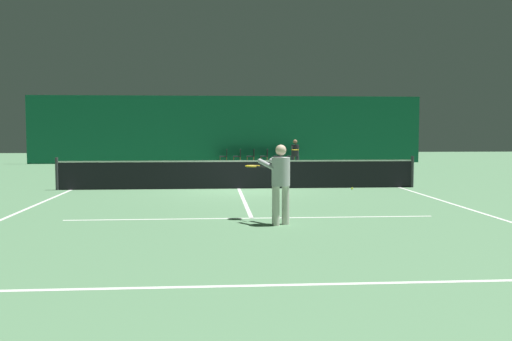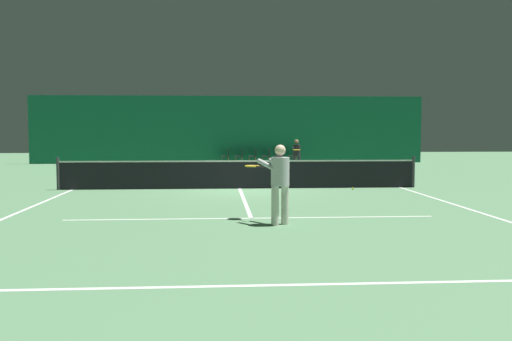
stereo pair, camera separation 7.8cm
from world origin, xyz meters
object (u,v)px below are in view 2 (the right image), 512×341
at_px(player_far, 297,153).
at_px(courtside_chair_0, 226,155).
at_px(courtside_chair_1, 240,155).
at_px(courtside_chair_2, 254,155).
at_px(tennis_ball, 353,189).
at_px(tennis_net, 239,173).
at_px(courtside_chair_4, 281,155).
at_px(player_near, 279,178).
at_px(courtside_chair_5, 294,155).
at_px(courtside_chair_3, 267,155).

height_order(player_far, courtside_chair_0, player_far).
distance_m(courtside_chair_1, courtside_chair_2, 0.79).
relative_size(courtside_chair_1, courtside_chair_2, 1.00).
bearing_deg(tennis_ball, courtside_chair_1, 102.10).
relative_size(tennis_net, courtside_chair_4, 14.29).
distance_m(tennis_net, courtside_chair_0, 14.00).
xyz_separation_m(tennis_net, player_near, (0.52, -7.29, 0.46)).
xyz_separation_m(tennis_net, courtside_chair_5, (3.75, 13.99, -0.03)).
relative_size(player_far, courtside_chair_2, 1.80).
xyz_separation_m(player_far, courtside_chair_5, (0.80, 6.76, -0.40)).
distance_m(courtside_chair_0, courtside_chair_2, 1.57).
height_order(courtside_chair_3, courtside_chair_5, same).
relative_size(player_far, courtside_chair_5, 1.80).
distance_m(courtside_chair_1, courtside_chair_5, 3.15).
bearing_deg(courtside_chair_5, tennis_ball, -0.12).
xyz_separation_m(courtside_chair_1, courtside_chair_4, (2.36, 0.00, 0.00)).
relative_size(courtside_chair_2, courtside_chair_3, 1.00).
distance_m(courtside_chair_4, tennis_ball, 14.58).
bearing_deg(player_near, tennis_ball, -57.46).
relative_size(courtside_chair_0, courtside_chair_2, 1.00).
relative_size(courtside_chair_3, tennis_ball, 12.73).
xyz_separation_m(courtside_chair_2, courtside_chair_3, (0.79, 0.00, 0.00)).
height_order(courtside_chair_1, courtside_chair_5, same).
height_order(player_near, courtside_chair_0, player_near).
height_order(courtside_chair_1, tennis_ball, courtside_chair_1).
xyz_separation_m(player_far, courtside_chair_1, (-2.35, 6.76, -0.40)).
bearing_deg(tennis_net, player_near, -85.92).
xyz_separation_m(courtside_chair_1, courtside_chair_5, (3.15, 0.00, 0.00)).
xyz_separation_m(player_near, courtside_chair_2, (0.87, 21.29, -0.49)).
bearing_deg(courtside_chair_3, courtside_chair_4, 90.00).
xyz_separation_m(courtside_chair_1, courtside_chair_3, (1.57, 0.00, 0.00)).
bearing_deg(player_near, courtside_chair_2, -34.37).
distance_m(player_near, tennis_ball, 7.51).
xyz_separation_m(courtside_chair_0, tennis_ball, (3.91, -14.55, -0.45)).
distance_m(player_far, tennis_ball, 7.88).
bearing_deg(tennis_net, tennis_ball, -8.52).
xyz_separation_m(tennis_net, courtside_chair_4, (2.96, 13.99, -0.03)).
bearing_deg(courtside_chair_3, tennis_ball, 6.06).
height_order(courtside_chair_1, courtside_chair_4, same).
relative_size(player_far, courtside_chair_0, 1.80).
distance_m(tennis_net, courtside_chair_5, 14.49).
bearing_deg(courtside_chair_0, courtside_chair_5, 90.00).
height_order(tennis_net, courtside_chair_0, tennis_net).
bearing_deg(courtside_chair_2, tennis_ball, 9.11).
height_order(player_far, courtside_chair_3, player_far).
distance_m(courtside_chair_3, courtside_chair_4, 0.79).
distance_m(player_near, courtside_chair_2, 21.31).
distance_m(courtside_chair_2, courtside_chair_5, 2.36).
bearing_deg(courtside_chair_0, player_far, 24.88).
bearing_deg(player_near, courtside_chair_1, -32.25).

